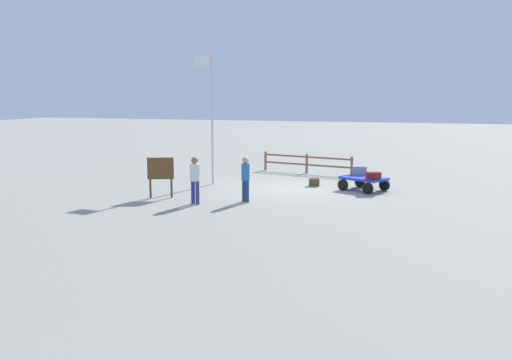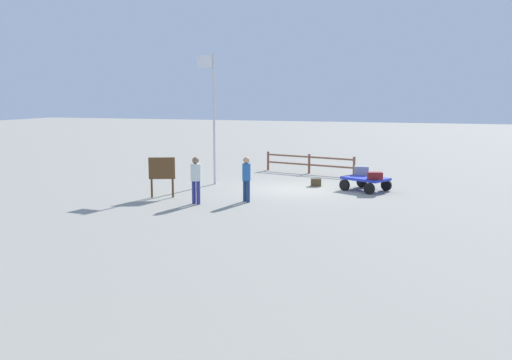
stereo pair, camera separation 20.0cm
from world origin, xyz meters
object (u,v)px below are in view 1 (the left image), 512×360
object	(u,v)px
suitcase_tan	(314,182)
signboard	(161,172)
luggage_cart	(363,180)
worker_lead	(246,176)
worker_trailing	(195,176)
suitcase_dark	(373,176)
flagpole	(210,109)
suitcase_maroon	(360,170)

from	to	relation	value
suitcase_tan	signboard	world-z (taller)	signboard
luggage_cart	worker_lead	world-z (taller)	worker_lead
suitcase_tan	worker_lead	distance (m)	4.76
luggage_cart	worker_trailing	xyz separation A→B (m)	(5.37, 4.87, 0.60)
suitcase_dark	worker_lead	xyz separation A→B (m)	(4.24, 3.40, 0.25)
suitcase_dark	signboard	distance (m)	8.42
suitcase_tan	signboard	bearing A→B (deg)	42.59
suitcase_tan	flagpole	world-z (taller)	flagpole
suitcase_tan	flagpole	distance (m)	5.50
luggage_cart	signboard	bearing A→B (deg)	29.69
flagpole	worker_trailing	bearing A→B (deg)	105.46
suitcase_maroon	signboard	bearing A→B (deg)	34.35
suitcase_maroon	suitcase_tan	distance (m)	2.01
worker_lead	signboard	distance (m)	3.37
suitcase_dark	signboard	bearing A→B (deg)	25.20
worker_trailing	flagpole	world-z (taller)	flagpole
suitcase_dark	worker_trailing	size ratio (longest dim) A/B	0.38
suitcase_maroon	flagpole	world-z (taller)	flagpole
worker_trailing	flagpole	distance (m)	5.18
luggage_cart	suitcase_dark	world-z (taller)	suitcase_dark
suitcase_dark	flagpole	size ratio (longest dim) A/B	0.11
worker_lead	flagpole	distance (m)	5.08
worker_lead	suitcase_dark	bearing A→B (deg)	-141.29
luggage_cart	worker_lead	xyz separation A→B (m)	(3.79, 3.90, 0.54)
luggage_cart	suitcase_tan	size ratio (longest dim) A/B	4.12
suitcase_maroon	suitcase_dark	bearing A→B (deg)	121.68
worker_trailing	flagpole	size ratio (longest dim) A/B	0.30
suitcase_dark	flagpole	world-z (taller)	flagpole
worker_lead	signboard	world-z (taller)	worker_lead
worker_lead	worker_trailing	size ratio (longest dim) A/B	0.97
suitcase_maroon	signboard	world-z (taller)	signboard
suitcase_dark	worker_trailing	world-z (taller)	worker_trailing
suitcase_dark	worker_lead	bearing A→B (deg)	38.71
suitcase_maroon	worker_lead	size ratio (longest dim) A/B	0.38
suitcase_maroon	suitcase_tan	size ratio (longest dim) A/B	1.26
luggage_cart	signboard	xyz separation A→B (m)	(7.16, 4.08, 0.60)
suitcase_tan	signboard	size ratio (longest dim) A/B	0.33
suitcase_tan	signboard	xyz separation A→B (m)	(4.99, 4.58, 0.85)
luggage_cart	worker_lead	size ratio (longest dim) A/B	1.26
suitcase_maroon	flagpole	size ratio (longest dim) A/B	0.11
suitcase_maroon	suitcase_tan	world-z (taller)	suitcase_maroon
luggage_cart	suitcase_dark	xyz separation A→B (m)	(-0.45, 0.50, 0.29)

